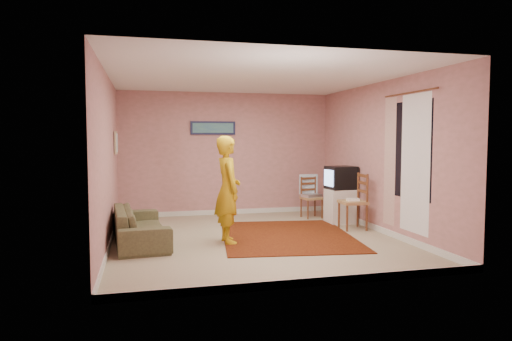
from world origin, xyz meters
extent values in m
plane|color=tan|center=(0.00, 0.00, 0.00)|extent=(5.00, 5.00, 0.00)
cube|color=tan|center=(0.00, 2.50, 1.30)|extent=(4.50, 0.02, 2.60)
cube|color=tan|center=(0.00, -2.50, 1.30)|extent=(4.50, 0.02, 2.60)
cube|color=tan|center=(-2.25, 0.00, 1.30)|extent=(0.02, 5.00, 2.60)
cube|color=tan|center=(2.25, 0.00, 1.30)|extent=(0.02, 5.00, 2.60)
cube|color=white|center=(0.00, 0.00, 2.60)|extent=(4.50, 5.00, 0.02)
cube|color=silver|center=(0.00, 2.49, 0.05)|extent=(4.50, 0.02, 0.10)
cube|color=silver|center=(0.00, -2.49, 0.05)|extent=(4.50, 0.02, 0.10)
cube|color=silver|center=(-2.24, 0.00, 0.05)|extent=(0.02, 5.00, 0.10)
cube|color=silver|center=(2.24, 0.00, 0.05)|extent=(0.02, 5.00, 0.10)
cube|color=black|center=(2.24, -0.90, 1.45)|extent=(0.01, 1.10, 1.50)
cube|color=white|center=(2.23, -1.05, 1.25)|extent=(0.01, 0.75, 2.10)
cube|color=beige|center=(2.21, -0.35, 1.25)|extent=(0.01, 0.35, 2.10)
cylinder|color=brown|center=(2.20, -0.90, 2.32)|extent=(0.02, 1.40, 0.02)
cube|color=#15183A|center=(-0.30, 2.47, 1.85)|extent=(0.95, 0.03, 0.28)
cube|color=#305387|center=(-0.30, 2.45, 1.85)|extent=(0.86, 0.01, 0.20)
cube|color=tan|center=(-2.22, 1.60, 1.55)|extent=(0.03, 0.38, 0.42)
cube|color=silver|center=(-2.20, 1.60, 1.55)|extent=(0.01, 0.30, 0.34)
cube|color=black|center=(0.58, 0.06, 0.01)|extent=(2.44, 2.90, 0.01)
cube|color=white|center=(1.95, 0.97, 0.33)|extent=(0.52, 0.47, 0.66)
cube|color=black|center=(1.95, 0.97, 0.88)|extent=(0.53, 0.49, 0.44)
cube|color=#8CB2F2|center=(1.69, 0.96, 0.88)|extent=(0.04, 0.37, 0.31)
cube|color=#A2864E|center=(1.61, 1.65, 0.41)|extent=(0.42, 0.40, 0.05)
cube|color=brown|center=(1.61, 1.65, 0.62)|extent=(0.38, 0.08, 0.43)
cube|color=silver|center=(1.61, 1.65, 0.46)|extent=(0.43, 0.37, 0.06)
cube|color=#84B4D9|center=(1.61, 1.84, 0.68)|extent=(0.39, 0.05, 0.41)
cube|color=#A2864E|center=(1.90, 0.35, 0.49)|extent=(0.45, 0.47, 0.05)
cube|color=brown|center=(1.90, 0.35, 0.75)|extent=(0.07, 0.46, 0.52)
cube|color=white|center=(1.90, 0.35, 0.54)|extent=(0.24, 0.20, 0.04)
imported|color=brown|center=(-1.80, 0.12, 0.28)|extent=(0.90, 1.95, 0.55)
imported|color=#C49912|center=(-0.47, -0.17, 0.83)|extent=(0.45, 0.64, 1.67)
camera|label=1|loc=(-1.73, -7.11, 1.62)|focal=32.00mm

